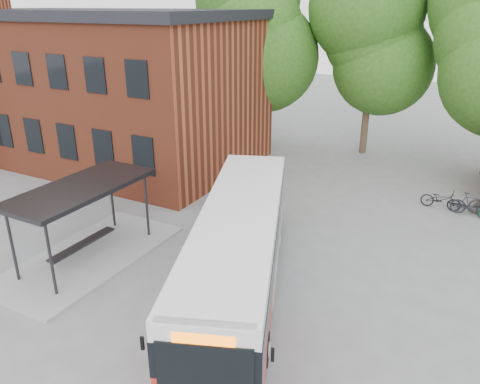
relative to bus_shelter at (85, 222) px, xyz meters
The scene contains 8 objects.
ground 4.83m from the bus_shelter, 12.53° to the left, with size 100.00×100.00×0.00m, color slate.
station_building 13.42m from the bus_shelter, 130.36° to the left, with size 18.40×10.40×8.50m, color brown, non-canonical shape.
bus_shelter is the anchor object (origin of this frame).
tree_0 17.54m from the bus_shelter, 95.04° to the left, with size 7.92×7.92×11.00m, color #255015, non-canonical shape.
tree_1 19.19m from the bus_shelter, 73.01° to the left, with size 7.92×7.92×10.40m, color #255015, non-canonical shape.
city_bus 5.96m from the bus_shelter, ahead, with size 2.42×11.37×2.89m, color red, non-canonical shape.
bicycle_0 15.49m from the bus_shelter, 45.16° to the left, with size 0.61×1.75×0.92m, color black.
bicycle_1 16.27m from the bus_shelter, 41.38° to the left, with size 0.50×1.75×1.05m, color #24242D.
Camera 1 is at (7.60, -11.77, 8.77)m, focal length 35.00 mm.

